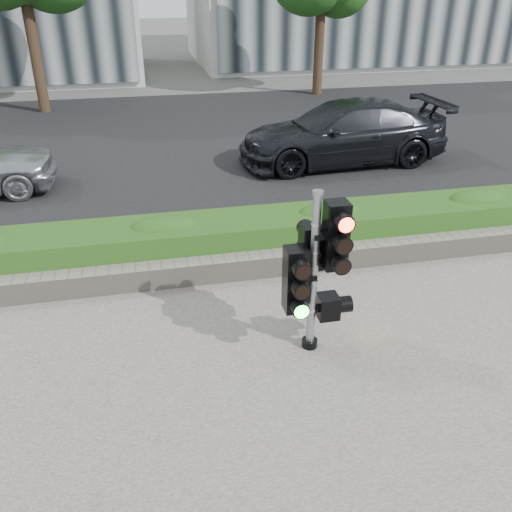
# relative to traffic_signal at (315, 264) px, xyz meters

# --- Properties ---
(ground) EXTENTS (120.00, 120.00, 0.00)m
(ground) POSITION_rel_traffic_signal_xyz_m (-0.41, -0.01, -1.17)
(ground) COLOR #51514C
(ground) RESTS_ON ground
(road) EXTENTS (60.00, 13.00, 0.02)m
(road) POSITION_rel_traffic_signal_xyz_m (-0.41, 9.99, -1.16)
(road) COLOR black
(road) RESTS_ON ground
(curb) EXTENTS (60.00, 0.25, 0.12)m
(curb) POSITION_rel_traffic_signal_xyz_m (-0.41, 3.14, -1.11)
(curb) COLOR gray
(curb) RESTS_ON ground
(stone_wall) EXTENTS (12.00, 0.32, 0.34)m
(stone_wall) POSITION_rel_traffic_signal_xyz_m (-0.41, 1.89, -0.97)
(stone_wall) COLOR gray
(stone_wall) RESTS_ON sidewalk
(hedge) EXTENTS (12.00, 1.00, 0.68)m
(hedge) POSITION_rel_traffic_signal_xyz_m (-0.41, 2.54, -0.80)
(hedge) COLOR #4D892A
(hedge) RESTS_ON sidewalk
(traffic_signal) EXTENTS (0.71, 0.51, 2.06)m
(traffic_signal) POSITION_rel_traffic_signal_xyz_m (0.00, 0.00, 0.00)
(traffic_signal) COLOR black
(traffic_signal) RESTS_ON sidewalk
(car_dark) EXTENTS (5.14, 2.25, 1.47)m
(car_dark) POSITION_rel_traffic_signal_xyz_m (2.97, 7.03, -0.41)
(car_dark) COLOR black
(car_dark) RESTS_ON road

